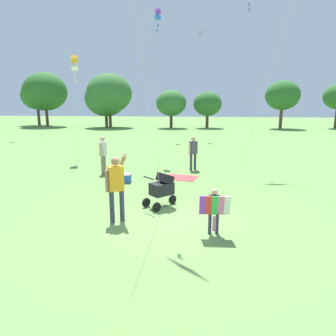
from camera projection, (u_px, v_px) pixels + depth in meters
name	position (u px, v px, depth m)	size (l,w,h in m)	color
ground_plane	(176.00, 222.00, 7.88)	(120.00, 120.00, 0.00)	#668E47
treeline_distant	(121.00, 96.00, 37.50)	(42.10, 6.60, 6.78)	brown
child_with_butterfly_kite	(214.00, 207.00, 7.01)	(0.71, 0.37, 1.11)	#33384C
person_adult_flyer	(116.00, 183.00, 7.70)	(0.55, 0.67, 1.79)	#33384C
stroller	(162.00, 187.00, 8.92)	(0.97, 0.98, 1.03)	black
kite_green_novelty	(74.00, 64.00, 15.57)	(0.66, 1.39, 5.42)	#F4A319
kite_blue_high	(158.00, 17.00, 15.35)	(0.38, 1.54, 7.71)	purple
person_red_shirt	(103.00, 152.00, 13.11)	(0.23, 0.52, 1.62)	#7F705B
person_sitting_far	(193.00, 150.00, 13.74)	(0.39, 0.38, 1.56)	#33384C
picnic_blanket	(180.00, 178.00, 12.52)	(1.32, 1.01, 0.02)	#CC3D3D
cooler_box	(125.00, 178.00, 11.77)	(0.45, 0.33, 0.35)	#2D5BB7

